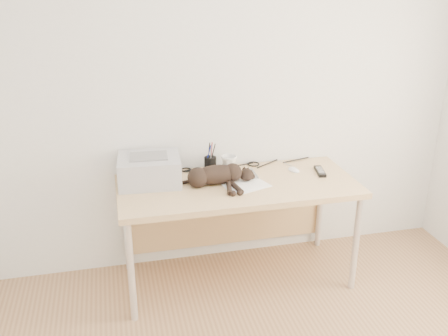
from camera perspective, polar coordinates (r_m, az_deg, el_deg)
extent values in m
plane|color=white|center=(3.50, 0.17, 8.97)|extent=(3.50, 0.00, 3.50)
cube|color=#E4C185|center=(3.35, 1.59, -2.11)|extent=(1.60, 0.70, 0.04)
cylinder|color=silver|center=(3.17, -10.56, -11.63)|extent=(0.04, 0.04, 0.70)
cylinder|color=silver|center=(3.52, 14.83, -8.35)|extent=(0.04, 0.04, 0.70)
cylinder|color=silver|center=(3.68, -11.12, -6.59)|extent=(0.04, 0.04, 0.70)
cylinder|color=silver|center=(3.99, 10.92, -4.24)|extent=(0.04, 0.04, 0.70)
cube|color=#E4C185|center=(3.77, 0.26, -4.59)|extent=(1.48, 0.02, 0.60)
cube|color=#ADADB2|center=(3.36, -8.52, -0.20)|extent=(0.43, 0.37, 0.18)
cube|color=black|center=(3.35, -8.53, -0.06)|extent=(0.35, 0.04, 0.11)
cube|color=gray|center=(3.32, -8.61, 1.34)|extent=(0.26, 0.19, 0.01)
cube|color=white|center=(3.30, 2.77, -2.03)|extent=(0.31, 0.26, 0.00)
cube|color=white|center=(3.31, 2.18, -1.90)|extent=(0.29, 0.22, 0.00)
ellipsoid|color=black|center=(3.31, -0.86, -0.77)|extent=(0.32, 0.14, 0.13)
sphere|color=black|center=(3.28, -3.01, -1.12)|extent=(0.14, 0.14, 0.14)
ellipsoid|color=black|center=(3.36, 2.61, -0.78)|extent=(0.10, 0.09, 0.08)
cone|color=black|center=(3.38, 2.35, -0.01)|extent=(0.03, 0.04, 0.04)
cone|color=black|center=(3.38, 2.74, -0.09)|extent=(0.03, 0.05, 0.05)
cylinder|color=black|center=(3.23, 0.59, -2.26)|extent=(0.04, 0.18, 0.03)
cylinder|color=black|center=(3.24, 1.38, -2.18)|extent=(0.04, 0.18, 0.03)
cylinder|color=black|center=(3.32, -5.33, -1.80)|extent=(0.20, 0.03, 0.02)
imported|color=white|center=(3.55, 0.55, 0.58)|extent=(0.14, 0.14, 0.10)
cylinder|color=black|center=(3.50, -1.58, 0.36)|extent=(0.08, 0.08, 0.12)
cylinder|color=#990C0C|center=(3.47, -1.79, 1.56)|extent=(0.01, 0.01, 0.16)
cylinder|color=navy|center=(3.48, -1.42, 1.65)|extent=(0.01, 0.01, 0.16)
cylinder|color=black|center=(3.46, -1.55, 1.50)|extent=(0.01, 0.01, 0.16)
cube|color=gray|center=(3.48, 3.24, -0.67)|extent=(0.05, 0.16, 0.02)
cube|color=black|center=(3.58, 10.91, -0.38)|extent=(0.08, 0.19, 0.02)
ellipsoid|color=white|center=(3.58, 7.98, -0.06)|extent=(0.09, 0.12, 0.03)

